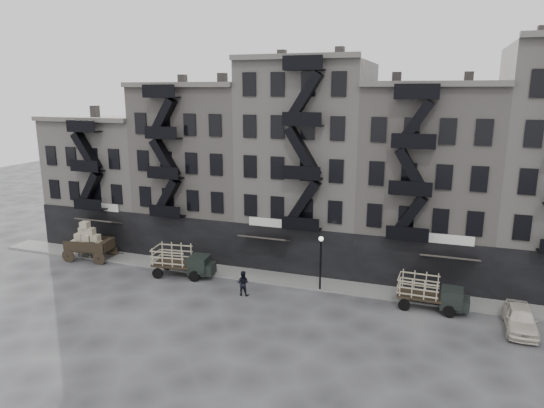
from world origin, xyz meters
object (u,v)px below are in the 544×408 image
(wagon, at_px, (88,238))
(car_east, at_px, (520,319))
(horse, at_px, (85,250))
(stake_truck_west, at_px, (182,259))
(pedestrian_mid, at_px, (243,283))
(pedestrian_west, at_px, (101,254))
(stake_truck_east, at_px, (431,291))

(wagon, height_order, car_east, wagon)
(horse, relative_size, stake_truck_west, 0.38)
(horse, height_order, stake_truck_west, stake_truck_west)
(wagon, relative_size, car_east, 0.96)
(wagon, relative_size, pedestrian_mid, 2.33)
(wagon, distance_m, pedestrian_mid, 16.18)
(car_east, distance_m, pedestrian_west, 32.69)
(stake_truck_east, height_order, car_east, stake_truck_east)
(wagon, bearing_deg, car_east, -10.35)
(horse, distance_m, pedestrian_mid, 16.54)
(stake_truck_west, distance_m, pedestrian_mid, 6.41)
(stake_truck_west, bearing_deg, wagon, 168.64)
(pedestrian_mid, bearing_deg, pedestrian_west, -11.01)
(stake_truck_west, relative_size, stake_truck_east, 1.09)
(wagon, xyz_separation_m, pedestrian_mid, (15.93, -2.65, -1.06))
(pedestrian_west, relative_size, pedestrian_mid, 0.99)
(stake_truck_west, bearing_deg, horse, 168.89)
(stake_truck_east, xyz_separation_m, car_east, (5.45, -1.29, -0.56))
(wagon, xyz_separation_m, pedestrian_west, (1.82, -0.61, -1.07))
(horse, distance_m, stake_truck_east, 29.45)
(horse, xyz_separation_m, pedestrian_west, (2.22, -0.60, 0.11))
(horse, relative_size, wagon, 0.45)
(horse, xyz_separation_m, wagon, (0.40, 0.01, 1.18))
(car_east, bearing_deg, pedestrian_mid, -176.83)
(horse, xyz_separation_m, car_east, (34.89, -1.83, -0.05))
(wagon, height_order, stake_truck_east, wagon)
(stake_truck_east, distance_m, pedestrian_west, 27.23)
(horse, xyz_separation_m, stake_truck_east, (29.44, -0.55, 0.51))
(pedestrian_west, bearing_deg, car_east, -23.57)
(wagon, relative_size, stake_truck_east, 0.93)
(stake_truck_east, xyz_separation_m, pedestrian_mid, (-13.11, -2.09, -0.40))
(wagon, xyz_separation_m, stake_truck_west, (9.82, -0.76, -0.58))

